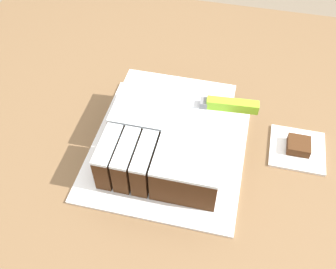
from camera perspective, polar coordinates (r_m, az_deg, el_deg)
The scene contains 7 objects.
ground_plane at distance 1.71m, azimuth 1.29°, elevation -18.52°, with size 8.00×8.00×0.00m, color #7F705B.
countertop at distance 1.31m, azimuth 1.63°, elevation -11.24°, with size 1.40×1.10×0.88m.
cake_board at distance 0.89m, azimuth -0.00°, elevation -2.00°, with size 0.34×0.37×0.01m.
cake at distance 0.86m, azimuth 0.22°, elevation 0.12°, with size 0.25×0.28×0.09m.
knife at distance 0.85m, azimuth 7.59°, elevation 4.36°, with size 0.27×0.04×0.02m.
paper_napkin at distance 0.94m, azimuth 18.24°, elevation -2.04°, with size 0.12×0.12×0.01m.
brownie at distance 0.93m, azimuth 18.44°, elevation -1.51°, with size 0.05×0.05×0.02m.
Camera 1 is at (0.11, -0.63, 1.58)m, focal length 42.00 mm.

